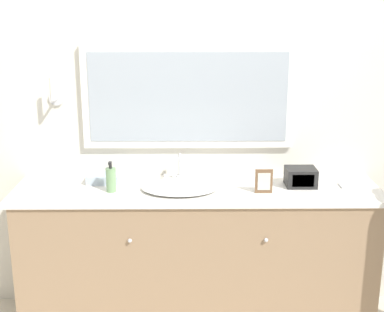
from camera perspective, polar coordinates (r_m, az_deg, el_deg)
wall_back at (r=3.39m, az=0.45°, el=4.36°), size 8.00×0.18×2.55m
vanity_counter at (r=3.37m, az=0.54°, el=-10.62°), size 2.19×0.54×0.89m
sink_basin at (r=3.18m, az=-1.31°, el=-3.24°), size 0.46×0.39×0.17m
soap_bottle at (r=3.16m, az=-8.64°, el=-2.48°), size 0.06×0.06×0.18m
appliance_box at (r=3.29m, az=11.52°, el=-2.21°), size 0.18×0.15×0.11m
picture_frame at (r=3.13m, az=7.67°, el=-2.68°), size 0.10×0.01×0.14m
hand_towel_near_sink at (r=3.34m, az=-9.45°, el=-2.35°), size 0.19×0.14×0.05m
metal_tray at (r=3.38m, az=16.79°, el=-3.03°), size 0.16×0.10×0.01m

